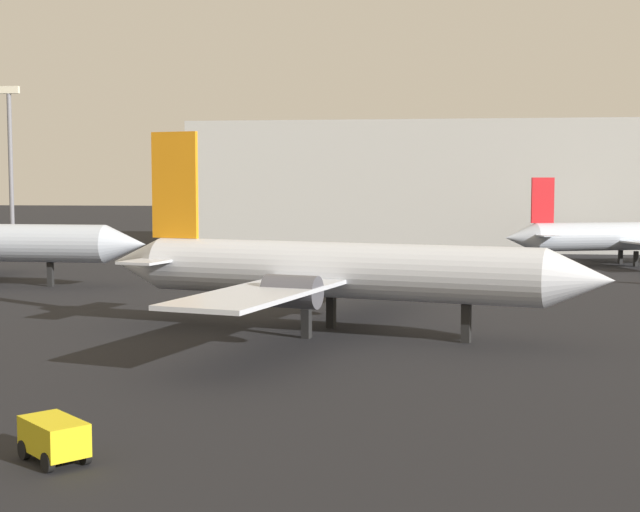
{
  "coord_description": "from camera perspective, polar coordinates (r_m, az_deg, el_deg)",
  "views": [
    {
      "loc": [
        2.92,
        -10.07,
        8.48
      ],
      "look_at": [
        -2.83,
        35.95,
        4.67
      ],
      "focal_mm": 50.83,
      "sensor_mm": 36.0,
      "label": 1
    }
  ],
  "objects": [
    {
      "name": "baggage_cart",
      "position": [
        29.08,
        -16.41,
        -10.89
      ],
      "size": [
        2.65,
        2.57,
        1.3
      ],
      "rotation": [
        0.0,
        0.0,
        2.41
      ],
      "color": "gold",
      "rests_on": "ground_plane"
    },
    {
      "name": "airplane_on_taxiway",
      "position": [
        50.31,
        0.76,
        -0.88
      ],
      "size": [
        29.2,
        28.33,
        11.42
      ],
      "rotation": [
        0.0,
        0.0,
        -0.26
      ],
      "color": "silver",
      "rests_on": "ground_plane"
    },
    {
      "name": "airplane_far_right",
      "position": [
        97.67,
        19.33,
        1.19
      ],
      "size": [
        28.39,
        21.35,
        8.9
      ],
      "rotation": [
        0.0,
        0.0,
        0.32
      ],
      "color": "#B2BCCC",
      "rests_on": "ground_plane"
    },
    {
      "name": "light_mast_left",
      "position": [
        107.34,
        -18.9,
        5.68
      ],
      "size": [
        2.4,
        0.5,
        19.05
      ],
      "color": "slate",
      "rests_on": "ground_plane"
    },
    {
      "name": "terminal_building",
      "position": [
        120.4,
        8.53,
        4.4
      ],
      "size": [
        66.34,
        23.56,
        15.9
      ],
      "primitive_type": "cube",
      "color": "#B7B7B2",
      "rests_on": "ground_plane"
    }
  ]
}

